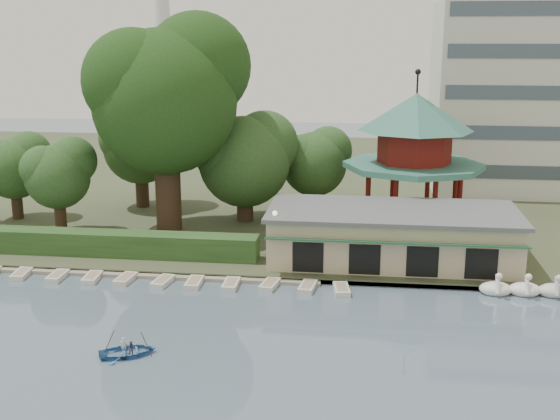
% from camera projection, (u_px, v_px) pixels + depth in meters
% --- Properties ---
extents(ground_plane, '(220.00, 220.00, 0.00)m').
position_uv_depth(ground_plane, '(191.00, 402.00, 33.31)').
color(ground_plane, slate).
rests_on(ground_plane, ground).
extents(shore, '(220.00, 70.00, 0.40)m').
position_uv_depth(shore, '(299.00, 180.00, 83.30)').
color(shore, '#424930').
rests_on(shore, ground).
extents(embankment, '(220.00, 0.60, 0.30)m').
position_uv_depth(embankment, '(251.00, 277.00, 49.92)').
color(embankment, gray).
rests_on(embankment, ground).
extents(dock, '(34.00, 1.60, 0.24)m').
position_uv_depth(dock, '(89.00, 271.00, 51.30)').
color(dock, gray).
rests_on(dock, ground).
extents(boathouse, '(18.60, 9.39, 3.90)m').
position_uv_depth(boathouse, '(392.00, 234.00, 52.66)').
color(boathouse, '#BFAC8B').
rests_on(boathouse, shore).
extents(pavilion, '(12.40, 12.40, 13.50)m').
position_uv_depth(pavilion, '(414.00, 147.00, 60.82)').
color(pavilion, '#BFAC8B').
rests_on(pavilion, shore).
extents(hedge, '(30.00, 2.00, 1.80)m').
position_uv_depth(hedge, '(68.00, 242.00, 54.55)').
color(hedge, '#2D5123').
rests_on(hedge, shore).
extents(lamp_post, '(0.36, 0.36, 4.28)m').
position_uv_depth(lamp_post, '(275.00, 229.00, 50.60)').
color(lamp_post, black).
rests_on(lamp_post, shore).
extents(big_tree, '(13.43, 12.52, 18.56)m').
position_uv_depth(big_tree, '(167.00, 90.00, 58.50)').
color(big_tree, '#3A281C').
rests_on(big_tree, shore).
extents(small_trees, '(39.27, 16.51, 10.17)m').
position_uv_depth(small_trees, '(163.00, 156.00, 64.22)').
color(small_trees, '#3A281C').
rests_on(small_trees, shore).
extents(moored_rowboats, '(34.71, 2.76, 0.36)m').
position_uv_depth(moored_rowboats, '(108.00, 278.00, 49.69)').
color(moored_rowboats, silver).
rests_on(moored_rowboats, ground).
extents(rowboat_with_passengers, '(5.16, 4.53, 2.01)m').
position_uv_depth(rowboat_with_passengers, '(128.00, 348.00, 38.04)').
color(rowboat_with_passengers, teal).
rests_on(rowboat_with_passengers, ground).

